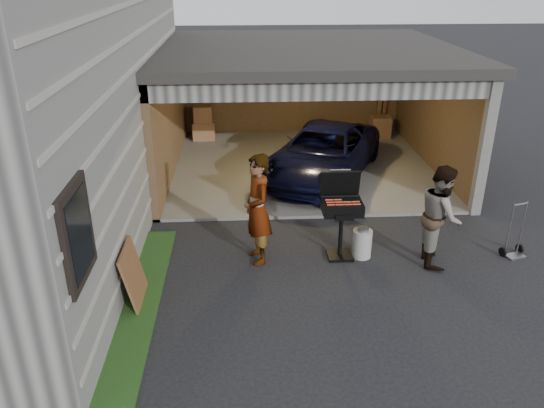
{
  "coord_description": "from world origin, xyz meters",
  "views": [
    {
      "loc": [
        -0.71,
        -5.84,
        4.58
      ],
      "look_at": [
        -0.28,
        1.71,
        1.15
      ],
      "focal_mm": 35.0,
      "sensor_mm": 36.0,
      "label": 1
    }
  ],
  "objects_px": {
    "bbq_grill": "(342,210)",
    "hand_truck": "(514,246)",
    "man": "(440,215)",
    "woman": "(257,210)",
    "minivan": "(323,155)",
    "plywood_panel": "(134,276)",
    "propane_tank": "(362,243)"
  },
  "relations": [
    {
      "from": "man",
      "to": "bbq_grill",
      "type": "xyz_separation_m",
      "value": [
        -1.57,
        0.28,
        0.02
      ]
    },
    {
      "from": "man",
      "to": "plywood_panel",
      "type": "height_order",
      "value": "man"
    },
    {
      "from": "bbq_grill",
      "to": "propane_tank",
      "type": "relative_size",
      "value": 2.96
    },
    {
      "from": "minivan",
      "to": "propane_tank",
      "type": "distance_m",
      "value": 3.65
    },
    {
      "from": "hand_truck",
      "to": "woman",
      "type": "bearing_deg",
      "value": 162.43
    },
    {
      "from": "minivan",
      "to": "woman",
      "type": "xyz_separation_m",
      "value": [
        -1.63,
        -3.65,
        0.36
      ]
    },
    {
      "from": "plywood_panel",
      "to": "woman",
      "type": "bearing_deg",
      "value": 31.58
    },
    {
      "from": "woman",
      "to": "propane_tank",
      "type": "relative_size",
      "value": 3.8
    },
    {
      "from": "minivan",
      "to": "propane_tank",
      "type": "xyz_separation_m",
      "value": [
        0.14,
        -3.63,
        -0.33
      ]
    },
    {
      "from": "minivan",
      "to": "plywood_panel",
      "type": "height_order",
      "value": "minivan"
    },
    {
      "from": "man",
      "to": "bbq_grill",
      "type": "relative_size",
      "value": 1.16
    },
    {
      "from": "woman",
      "to": "hand_truck",
      "type": "height_order",
      "value": "woman"
    },
    {
      "from": "bbq_grill",
      "to": "hand_truck",
      "type": "bearing_deg",
      "value": -3.33
    },
    {
      "from": "man",
      "to": "bbq_grill",
      "type": "distance_m",
      "value": 1.6
    },
    {
      "from": "plywood_panel",
      "to": "bbq_grill",
      "type": "bearing_deg",
      "value": 20.26
    },
    {
      "from": "hand_truck",
      "to": "plywood_panel",
      "type": "bearing_deg",
      "value": 173.18
    },
    {
      "from": "minivan",
      "to": "woman",
      "type": "height_order",
      "value": "woman"
    },
    {
      "from": "propane_tank",
      "to": "hand_truck",
      "type": "height_order",
      "value": "hand_truck"
    },
    {
      "from": "minivan",
      "to": "bbq_grill",
      "type": "height_order",
      "value": "bbq_grill"
    },
    {
      "from": "propane_tank",
      "to": "plywood_panel",
      "type": "xyz_separation_m",
      "value": [
        -3.61,
        -1.15,
        0.21
      ]
    },
    {
      "from": "man",
      "to": "propane_tank",
      "type": "distance_m",
      "value": 1.36
    },
    {
      "from": "plywood_panel",
      "to": "hand_truck",
      "type": "height_order",
      "value": "hand_truck"
    },
    {
      "from": "woman",
      "to": "bbq_grill",
      "type": "bearing_deg",
      "value": 76.7
    },
    {
      "from": "bbq_grill",
      "to": "woman",
      "type": "bearing_deg",
      "value": -177.33
    },
    {
      "from": "minivan",
      "to": "plywood_panel",
      "type": "bearing_deg",
      "value": -101.11
    },
    {
      "from": "woman",
      "to": "minivan",
      "type": "bearing_deg",
      "value": 139.96
    },
    {
      "from": "propane_tank",
      "to": "hand_truck",
      "type": "distance_m",
      "value": 2.61
    },
    {
      "from": "bbq_grill",
      "to": "man",
      "type": "bearing_deg",
      "value": -9.97
    },
    {
      "from": "woman",
      "to": "hand_truck",
      "type": "xyz_separation_m",
      "value": [
        4.38,
        -0.11,
        -0.75
      ]
    },
    {
      "from": "bbq_grill",
      "to": "propane_tank",
      "type": "distance_m",
      "value": 0.73
    },
    {
      "from": "man",
      "to": "plywood_panel",
      "type": "bearing_deg",
      "value": 110.01
    },
    {
      "from": "bbq_grill",
      "to": "hand_truck",
      "type": "xyz_separation_m",
      "value": [
        2.98,
        -0.17,
        -0.68
      ]
    }
  ]
}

